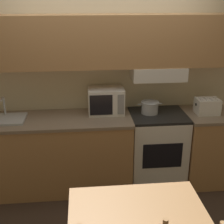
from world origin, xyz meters
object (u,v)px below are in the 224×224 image
object	(u,v)px
microwave	(106,100)
toaster	(207,106)
stove_range	(156,148)
sink_basin	(3,119)
dining_table	(137,224)
cooking_pot	(150,107)

from	to	relation	value
microwave	toaster	xyz separation A→B (m)	(1.19, -0.15, -0.06)
stove_range	sink_basin	size ratio (longest dim) A/B	1.84
toaster	sink_basin	size ratio (longest dim) A/B	0.57
toaster	dining_table	distance (m)	1.88
microwave	dining_table	world-z (taller)	microwave
stove_range	microwave	bearing A→B (deg)	169.25
cooking_pot	dining_table	size ratio (longest dim) A/B	0.29
dining_table	cooking_pot	bearing A→B (deg)	74.98
cooking_pot	sink_basin	world-z (taller)	sink_basin
stove_range	dining_table	bearing A→B (deg)	-108.78
sink_basin	stove_range	bearing A→B (deg)	0.54
cooking_pot	dining_table	bearing A→B (deg)	-105.02
dining_table	toaster	bearing A→B (deg)	53.68
microwave	cooking_pot	bearing A→B (deg)	-7.98
microwave	dining_table	distance (m)	1.69
toaster	dining_table	size ratio (longest dim) A/B	0.28
microwave	sink_basin	distance (m)	1.19
cooking_pot	toaster	bearing A→B (deg)	-6.35
microwave	dining_table	size ratio (longest dim) A/B	0.41
stove_range	toaster	distance (m)	0.79
stove_range	microwave	distance (m)	0.87
microwave	toaster	world-z (taller)	microwave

